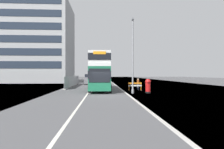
% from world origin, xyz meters
% --- Properties ---
extents(ground, '(140.00, 280.00, 0.10)m').
position_xyz_m(ground, '(0.61, 0.10, -0.05)').
color(ground, '#4C4C4F').
extents(double_decker_bus, '(2.93, 11.18, 4.93)m').
position_xyz_m(double_decker_bus, '(-0.23, 6.34, 2.62)').
color(double_decker_bus, '#196042').
rests_on(double_decker_bus, ground).
extents(lamppost_foreground, '(0.29, 0.70, 8.74)m').
position_xyz_m(lamppost_foreground, '(3.58, 1.75, 4.13)').
color(lamppost_foreground, gray).
rests_on(lamppost_foreground, ground).
extents(red_pillar_postbox, '(0.67, 0.67, 1.68)m').
position_xyz_m(red_pillar_postbox, '(5.46, 2.04, 0.92)').
color(red_pillar_postbox, black).
rests_on(red_pillar_postbox, ground).
extents(roadworks_barrier, '(1.90, 0.60, 1.11)m').
position_xyz_m(roadworks_barrier, '(4.51, 5.46, 0.70)').
color(roadworks_barrier, orange).
rests_on(roadworks_barrier, ground).
extents(construction_site_fence, '(0.44, 17.20, 1.93)m').
position_xyz_m(construction_site_fence, '(-5.39, 15.68, 0.92)').
color(construction_site_fence, '#A8AAAD').
rests_on(construction_site_fence, ground).
extents(car_oncoming_near, '(2.07, 3.84, 2.25)m').
position_xyz_m(car_oncoming_near, '(-2.77, 21.42, 1.06)').
color(car_oncoming_near, slate).
rests_on(car_oncoming_near, ground).
extents(car_receding_mid, '(1.95, 3.83, 2.36)m').
position_xyz_m(car_receding_mid, '(0.32, 31.15, 1.09)').
color(car_receding_mid, slate).
rests_on(car_receding_mid, ground).
extents(bare_tree_far_verge_near, '(2.49, 2.11, 5.03)m').
position_xyz_m(bare_tree_far_verge_near, '(-10.44, 41.13, 2.66)').
color(bare_tree_far_verge_near, '#4C3D2D').
rests_on(bare_tree_far_verge_near, ground).
extents(pedestrian_at_kerb, '(0.34, 0.34, 1.63)m').
position_xyz_m(pedestrian_at_kerb, '(5.10, 6.30, 0.82)').
color(pedestrian_at_kerb, '#2D3342').
rests_on(pedestrian_at_kerb, ground).
extents(backdrop_office_block, '(30.10, 15.60, 21.60)m').
position_xyz_m(backdrop_office_block, '(-23.78, 33.56, 10.80)').
color(backdrop_office_block, '#9EA0A3').
rests_on(backdrop_office_block, ground).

